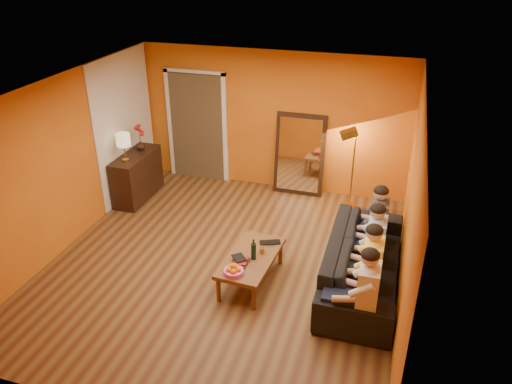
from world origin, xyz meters
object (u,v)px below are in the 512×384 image
(tumbler, at_px, (262,250))
(sofa, at_px, (363,262))
(vase, at_px, (141,145))
(person_far_left, at_px, (367,293))
(person_far_right, at_px, (378,224))
(table_lamp, at_px, (124,148))
(sideboard, at_px, (137,176))
(coffee_table, at_px, (251,269))
(person_mid_left, at_px, (372,267))
(floor_lamp, at_px, (353,170))
(mirror_frame, at_px, (300,154))
(laptop, at_px, (270,244))
(dog, at_px, (371,258))
(person_mid_right, at_px, (375,244))
(wine_bottle, at_px, (254,249))

(tumbler, bearing_deg, sofa, 11.48)
(sofa, distance_m, vase, 4.60)
(sofa, relative_size, person_far_left, 2.02)
(person_far_right, bearing_deg, table_lamp, 173.63)
(sideboard, relative_size, coffee_table, 0.97)
(person_mid_left, bearing_deg, floor_lamp, 102.14)
(coffee_table, bearing_deg, mirror_frame, 93.34)
(sofa, bearing_deg, vase, 68.29)
(coffee_table, xyz_separation_m, vase, (-2.76, 2.08, 0.72))
(person_mid_left, xyz_separation_m, laptop, (-1.43, 0.40, -0.18))
(dog, relative_size, laptop, 2.13)
(floor_lamp, distance_m, dog, 2.13)
(dog, distance_m, vase, 4.64)
(person_mid_left, bearing_deg, mirror_frame, 118.03)
(sideboard, xyz_separation_m, floor_lamp, (3.80, 0.76, 0.29))
(sofa, height_order, floor_lamp, floor_lamp)
(mirror_frame, distance_m, dog, 2.85)
(person_mid_right, bearing_deg, vase, 160.03)
(person_far_right, xyz_separation_m, tumbler, (-1.49, -0.93, -0.15))
(sideboard, distance_m, sofa, 4.48)
(dog, distance_m, person_far_left, 1.21)
(sofa, xyz_separation_m, tumbler, (-1.36, -0.28, 0.10))
(floor_lamp, bearing_deg, person_far_right, -85.61)
(sideboard, height_order, tumbler, sideboard)
(person_mid_right, distance_m, person_far_right, 0.55)
(person_mid_right, xyz_separation_m, person_far_right, (0.00, 0.55, 0.00))
(floor_lamp, relative_size, person_far_right, 1.18)
(sofa, bearing_deg, wine_bottle, 107.31)
(dog, distance_m, person_far_right, 0.56)
(person_far_right, relative_size, laptop, 4.08)
(mirror_frame, relative_size, dog, 2.38)
(person_far_left, relative_size, person_mid_right, 1.00)
(coffee_table, relative_size, laptop, 4.08)
(person_mid_left, bearing_deg, person_far_left, -90.00)
(wine_bottle, relative_size, laptop, 1.04)
(sideboard, relative_size, dog, 1.85)
(tumbler, bearing_deg, dog, 17.03)
(sideboard, bearing_deg, person_mid_right, -17.02)
(laptop, bearing_deg, mirror_frame, 70.35)
(sideboard, distance_m, person_far_left, 5.01)
(floor_lamp, xyz_separation_m, laptop, (-0.86, -2.24, -0.29))
(person_mid_left, height_order, tumbler, person_mid_left)
(sideboard, distance_m, person_mid_right, 4.57)
(dog, bearing_deg, person_far_right, 98.74)
(person_far_left, bearing_deg, coffee_table, 159.51)
(sofa, bearing_deg, person_mid_right, -52.43)
(table_lamp, relative_size, floor_lamp, 0.35)
(floor_lamp, height_order, person_mid_left, floor_lamp)
(coffee_table, bearing_deg, sofa, 18.99)
(coffee_table, distance_m, tumbler, 0.30)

